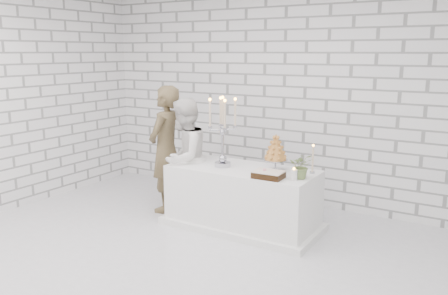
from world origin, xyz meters
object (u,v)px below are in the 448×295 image
cake_table (242,198)px  candelabra (223,132)px  groom (166,149)px  bride (184,158)px  croquembouche (276,152)px

cake_table → candelabra: candelabra is taller
groom → candelabra: (0.95, -0.08, 0.33)m
bride → candelabra: 0.72m
cake_table → croquembouche: bearing=13.5°
candelabra → cake_table: bearing=13.3°
cake_table → groom: size_ratio=1.06×
cake_table → croquembouche: (0.39, 0.09, 0.60)m
groom → bride: groom is taller
cake_table → candelabra: 0.85m
groom → croquembouche: groom is taller
cake_table → candelabra: bearing=-166.7°
candelabra → groom: bearing=175.2°
cake_table → bride: 0.93m
croquembouche → bride: bearing=-173.9°
cake_table → candelabra: size_ratio=2.08×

